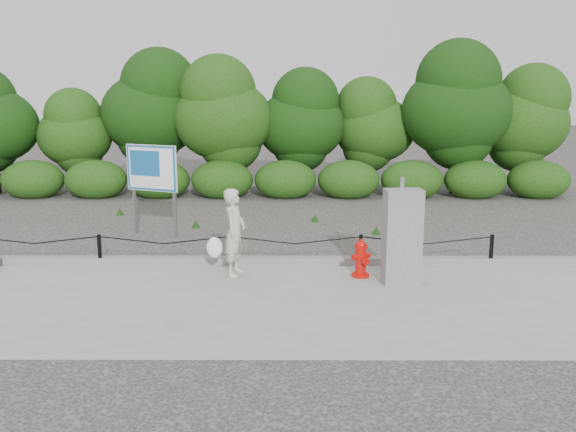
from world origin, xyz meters
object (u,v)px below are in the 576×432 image
at_px(pedestrian, 233,233).
at_px(utility_cabinet, 402,237).
at_px(fire_hydrant, 361,259).
at_px(advertising_sign, 152,172).

distance_m(pedestrian, utility_cabinet, 2.98).
xyz_separation_m(fire_hydrant, pedestrian, (-2.29, 0.10, 0.45)).
bearing_deg(advertising_sign, fire_hydrant, -15.27).
relative_size(utility_cabinet, advertising_sign, 0.86).
bearing_deg(fire_hydrant, pedestrian, 153.21).
xyz_separation_m(fire_hydrant, utility_cabinet, (0.65, -0.38, 0.50)).
xyz_separation_m(pedestrian, utility_cabinet, (2.94, -0.48, 0.05)).
bearing_deg(utility_cabinet, advertising_sign, 137.08).
bearing_deg(pedestrian, advertising_sign, 46.23).
bearing_deg(utility_cabinet, fire_hydrant, 143.59).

